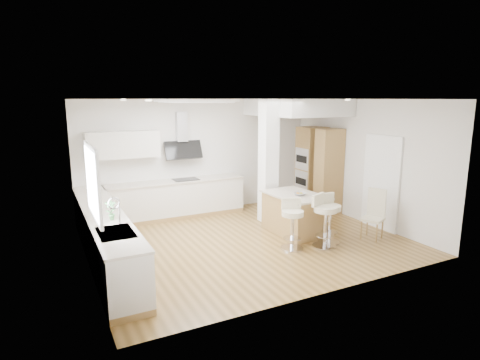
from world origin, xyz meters
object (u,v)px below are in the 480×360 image
bar_stool_a (292,221)px  dining_chair (375,212)px  peninsula (295,213)px  bar_stool_b (324,218)px  bar_stool_c (329,216)px

bar_stool_a → dining_chair: size_ratio=0.94×
peninsula → bar_stool_b: bar_stool_b is taller
bar_stool_b → dining_chair: 1.25m
bar_stool_a → bar_stool_b: 0.63m
bar_stool_a → bar_stool_b: bar_stool_b is taller
bar_stool_a → bar_stool_c: (0.84, -0.05, 0.01)m
bar_stool_a → bar_stool_c: bar_stool_c is taller
peninsula → bar_stool_c: size_ratio=1.46×
peninsula → bar_stool_a: 0.96m
peninsula → bar_stool_b: (0.01, -0.95, 0.15)m
bar_stool_c → peninsula: bearing=109.8°
bar_stool_b → bar_stool_c: (0.24, 0.15, -0.03)m
peninsula → dining_chair: (1.26, -1.00, 0.12)m
bar_stool_a → peninsula: bearing=75.3°
dining_chair → bar_stool_c: bearing=144.2°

